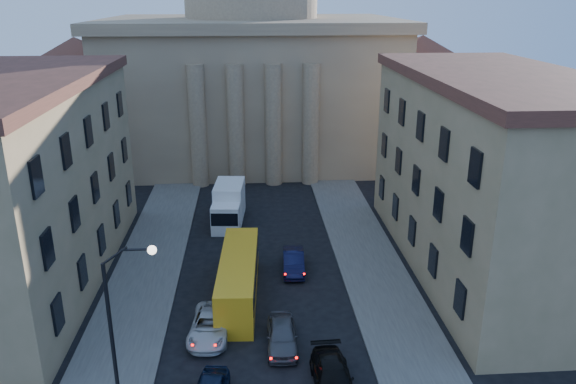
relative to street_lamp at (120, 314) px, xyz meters
name	(u,v)px	position (x,y,z in m)	size (l,w,h in m)	color
sidewalk_left	(136,302)	(-1.53, 10.00, -5.21)	(5.00, 60.00, 0.15)	#504D49
sidewalk_right	(384,293)	(15.47, 10.00, -5.21)	(5.00, 60.00, 0.15)	#504D49
church	(252,61)	(6.97, 47.47, 6.59)	(68.02, 28.76, 36.60)	#8D7357
building_left	(12,183)	(-10.03, 14.00, 2.14)	(11.60, 26.60, 14.70)	tan
building_right	(492,173)	(23.97, 14.00, 2.14)	(11.60, 26.60, 14.70)	tan
street_lamp	(120,314)	(0.00, 0.00, 0.00)	(2.62, 0.44, 8.83)	black
car_left_mid	(210,325)	(3.72, 5.86, -4.58)	(2.34, 5.07, 1.41)	silver
car_right_mid	(333,378)	(10.47, 0.40, -4.57)	(2.02, 4.97, 1.44)	black
car_right_far	(282,335)	(8.03, 4.43, -4.53)	(1.79, 4.46, 1.52)	#4B4B50
car_right_distant	(294,262)	(9.48, 14.03, -4.55)	(1.55, 4.45, 1.47)	black
city_bus	(238,277)	(5.41, 10.32, -3.70)	(2.91, 10.60, 2.96)	yellow
box_truck	(229,206)	(4.35, 23.86, -3.64)	(2.98, 6.51, 3.48)	white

